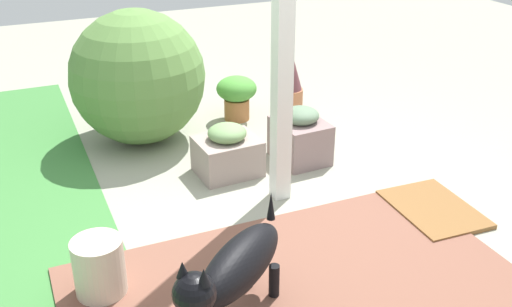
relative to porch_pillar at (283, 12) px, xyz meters
The scene contains 10 objects.
ground_plane 1.28m from the porch_pillar, 158.47° to the left, with size 12.00×12.00×0.00m, color #989886.
porch_pillar is the anchor object (origin of this frame).
stone_planter_nearest 1.21m from the porch_pillar, 40.31° to the right, with size 0.44×0.37×0.42m.
stone_planter_near 1.19m from the porch_pillar, 24.03° to the left, with size 0.39×0.46×0.38m.
round_shrub 1.61m from the porch_pillar, 25.97° to the left, with size 1.06×1.06×1.06m, color #5A8440.
terracotta_pot_broad 1.73m from the porch_pillar, ahead, with size 0.35×0.35×0.39m.
terracotta_pot_spiky 1.82m from the porch_pillar, 28.71° to the right, with size 0.23×0.23×0.59m.
dog 1.59m from the porch_pillar, 144.89° to the left, with size 0.64×0.74×0.57m.
ceramic_urn 1.79m from the porch_pillar, 113.41° to the left, with size 0.27×0.27×0.33m, color beige.
doormat 1.60m from the porch_pillar, 124.65° to the right, with size 0.65×0.47×0.03m, color brown.
Camera 1 is at (-2.97, 1.47, 2.06)m, focal length 42.54 mm.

